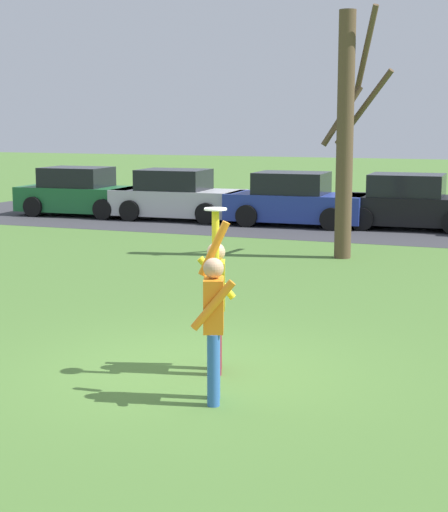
{
  "coord_description": "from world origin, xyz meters",
  "views": [
    {
      "loc": [
        4.17,
        -9.57,
        3.16
      ],
      "look_at": [
        0.53,
        -0.2,
        1.53
      ],
      "focal_mm": 59.62,
      "sensor_mm": 36.0,
      "label": 1
    }
  ],
  "objects_px": {
    "person_catcher": "(216,296)",
    "frisbee_disc": "(215,209)",
    "parked_car_blue": "(295,201)",
    "parked_car_black": "(410,204)",
    "person_defender": "(214,317)",
    "parked_car_green": "(80,193)",
    "parked_car_silver": "(177,197)",
    "bare_tree_tall": "(347,131)"
  },
  "relations": [
    {
      "from": "person_catcher",
      "to": "frisbee_disc",
      "type": "xyz_separation_m",
      "value": [
        0.08,
        -0.21,
        1.11
      ]
    },
    {
      "from": "parked_car_blue",
      "to": "parked_car_black",
      "type": "xyz_separation_m",
      "value": [
        3.37,
        0.39,
        0.0
      ]
    },
    {
      "from": "person_defender",
      "to": "parked_car_green",
      "type": "bearing_deg",
      "value": 14.67
    },
    {
      "from": "parked_car_silver",
      "to": "parked_car_blue",
      "type": "height_order",
      "value": "same"
    },
    {
      "from": "parked_car_green",
      "to": "parked_car_silver",
      "type": "bearing_deg",
      "value": -1.51
    },
    {
      "from": "person_defender",
      "to": "person_catcher",
      "type": "bearing_deg",
      "value": 0.0
    },
    {
      "from": "person_catcher",
      "to": "parked_car_green",
      "type": "relative_size",
      "value": 0.5
    },
    {
      "from": "person_catcher",
      "to": "person_defender",
      "type": "relative_size",
      "value": 1.02
    },
    {
      "from": "person_defender",
      "to": "parked_car_silver",
      "type": "height_order",
      "value": "person_defender"
    },
    {
      "from": "parked_car_silver",
      "to": "bare_tree_tall",
      "type": "height_order",
      "value": "bare_tree_tall"
    },
    {
      "from": "person_defender",
      "to": "parked_car_silver",
      "type": "distance_m",
      "value": 17.74
    },
    {
      "from": "person_catcher",
      "to": "parked_car_blue",
      "type": "relative_size",
      "value": 0.5
    },
    {
      "from": "person_catcher",
      "to": "frisbee_disc",
      "type": "bearing_deg",
      "value": 0.0
    },
    {
      "from": "parked_car_green",
      "to": "bare_tree_tall",
      "type": "bearing_deg",
      "value": -30.24
    },
    {
      "from": "parked_car_blue",
      "to": "parked_car_green",
      "type": "bearing_deg",
      "value": 177.86
    },
    {
      "from": "parked_car_silver",
      "to": "parked_car_green",
      "type": "bearing_deg",
      "value": 178.49
    },
    {
      "from": "frisbee_disc",
      "to": "parked_car_black",
      "type": "relative_size",
      "value": 0.07
    },
    {
      "from": "frisbee_disc",
      "to": "parked_car_black",
      "type": "bearing_deg",
      "value": 90.33
    },
    {
      "from": "parked_car_green",
      "to": "parked_car_blue",
      "type": "distance_m",
      "value": 7.42
    },
    {
      "from": "person_defender",
      "to": "parked_car_blue",
      "type": "bearing_deg",
      "value": -7.08
    },
    {
      "from": "parked_car_blue",
      "to": "bare_tree_tall",
      "type": "relative_size",
      "value": 0.74
    },
    {
      "from": "person_defender",
      "to": "bare_tree_tall",
      "type": "xyz_separation_m",
      "value": [
        -0.98,
        10.51,
        1.91
      ]
    },
    {
      "from": "parked_car_silver",
      "to": "person_catcher",
      "type": "bearing_deg",
      "value": -66.17
    },
    {
      "from": "person_defender",
      "to": "frisbee_disc",
      "type": "distance_m",
      "value": 1.45
    },
    {
      "from": "person_defender",
      "to": "frisbee_disc",
      "type": "bearing_deg",
      "value": 0.0
    },
    {
      "from": "person_defender",
      "to": "bare_tree_tall",
      "type": "relative_size",
      "value": 0.36
    },
    {
      "from": "parked_car_green",
      "to": "parked_car_silver",
      "type": "distance_m",
      "value": 3.52
    },
    {
      "from": "parked_car_green",
      "to": "bare_tree_tall",
      "type": "distance_m",
      "value": 11.77
    },
    {
      "from": "parked_car_green",
      "to": "frisbee_disc",
      "type": "bearing_deg",
      "value": -56.38
    },
    {
      "from": "person_defender",
      "to": "parked_car_silver",
      "type": "bearing_deg",
      "value": 5.25
    },
    {
      "from": "person_defender",
      "to": "parked_car_black",
      "type": "xyz_separation_m",
      "value": [
        -0.41,
        16.35,
        -0.25
      ]
    },
    {
      "from": "person_defender",
      "to": "parked_car_silver",
      "type": "xyz_separation_m",
      "value": [
        -7.68,
        15.99,
        -0.25
      ]
    },
    {
      "from": "person_defender",
      "to": "parked_car_blue",
      "type": "relative_size",
      "value": 0.49
    },
    {
      "from": "person_catcher",
      "to": "person_defender",
      "type": "height_order",
      "value": "person_catcher"
    },
    {
      "from": "person_catcher",
      "to": "bare_tree_tall",
      "type": "distance_m",
      "value": 9.63
    },
    {
      "from": "person_catcher",
      "to": "person_defender",
      "type": "distance_m",
      "value": 1.15
    },
    {
      "from": "parked_car_silver",
      "to": "parked_car_blue",
      "type": "xyz_separation_m",
      "value": [
        3.9,
        -0.04,
        0.0
      ]
    },
    {
      "from": "frisbee_disc",
      "to": "parked_car_green",
      "type": "xyz_separation_m",
      "value": [
        -10.87,
        15.08,
        -1.37
      ]
    },
    {
      "from": "parked_car_blue",
      "to": "bare_tree_tall",
      "type": "xyz_separation_m",
      "value": [
        2.79,
        -5.45,
        2.17
      ]
    },
    {
      "from": "person_catcher",
      "to": "parked_car_silver",
      "type": "distance_m",
      "value": 16.59
    },
    {
      "from": "frisbee_disc",
      "to": "parked_car_green",
      "type": "relative_size",
      "value": 0.07
    },
    {
      "from": "person_defender",
      "to": "parked_car_black",
      "type": "height_order",
      "value": "person_defender"
    }
  ]
}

